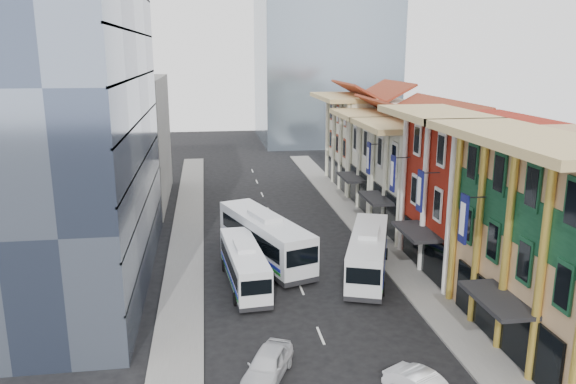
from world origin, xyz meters
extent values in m
cube|color=slate|center=(8.50, 22.00, 0.07)|extent=(3.00, 90.00, 0.15)
cube|color=slate|center=(-8.50, 22.00, 0.07)|extent=(3.00, 90.00, 0.15)
cube|color=maroon|center=(14.00, 17.00, 6.00)|extent=(8.00, 10.00, 12.00)
cube|color=silver|center=(14.00, 26.50, 5.00)|extent=(8.00, 9.00, 10.00)
cube|color=silver|center=(14.00, 35.50, 5.00)|extent=(8.00, 9.00, 10.00)
cube|color=silver|center=(14.00, 46.00, 5.50)|extent=(8.00, 12.00, 11.00)
cube|color=#434F6B|center=(-17.00, 19.00, 15.00)|extent=(12.00, 26.00, 30.00)
cube|color=gray|center=(-16.00, 42.00, 7.00)|extent=(10.00, 18.00, 14.00)
imported|color=silver|center=(-3.67, 3.95, 0.78)|extent=(3.59, 4.92, 1.55)
camera|label=1|loc=(-6.43, -22.19, 16.66)|focal=35.00mm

